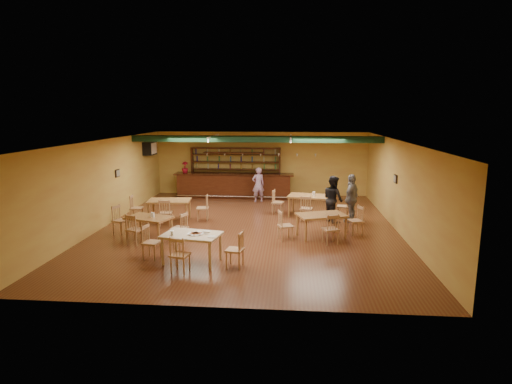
# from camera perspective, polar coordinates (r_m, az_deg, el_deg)

# --- Properties ---
(floor) EXTENTS (12.00, 12.00, 0.00)m
(floor) POSITION_cam_1_polar(r_m,az_deg,el_deg) (14.52, -1.04, -4.89)
(floor) COLOR #5A2C19
(floor) RESTS_ON ground
(ceiling_beam) EXTENTS (10.00, 0.30, 0.25)m
(ceiling_beam) POSITION_cam_1_polar(r_m,az_deg,el_deg) (16.80, -0.09, 7.20)
(ceiling_beam) COLOR black
(ceiling_beam) RESTS_ON ceiling
(track_rail_left) EXTENTS (0.05, 2.50, 0.05)m
(track_rail_left) POSITION_cam_1_polar(r_m,az_deg,el_deg) (17.63, -5.81, 7.54)
(track_rail_left) COLOR white
(track_rail_left) RESTS_ON ceiling
(track_rail_right) EXTENTS (0.05, 2.50, 0.05)m
(track_rail_right) POSITION_cam_1_polar(r_m,az_deg,el_deg) (17.33, 4.74, 7.51)
(track_rail_right) COLOR white
(track_rail_right) RESTS_ON ceiling
(ac_unit) EXTENTS (0.34, 0.70, 0.48)m
(ac_unit) POSITION_cam_1_polar(r_m,az_deg,el_deg) (19.21, -14.21, 5.77)
(ac_unit) COLOR white
(ac_unit) RESTS_ON wall_left
(picture_left) EXTENTS (0.04, 0.34, 0.28)m
(picture_left) POSITION_cam_1_polar(r_m,az_deg,el_deg) (16.37, -18.28, 2.44)
(picture_left) COLOR black
(picture_left) RESTS_ON wall_left
(picture_right) EXTENTS (0.04, 0.34, 0.28)m
(picture_right) POSITION_cam_1_polar(r_m,az_deg,el_deg) (14.99, 18.40, 1.70)
(picture_right) COLOR black
(picture_right) RESTS_ON wall_right
(bar_counter) EXTENTS (5.49, 0.85, 1.13)m
(bar_counter) POSITION_cam_1_polar(r_m,az_deg,el_deg) (19.52, -2.99, 0.88)
(bar_counter) COLOR #34120A
(bar_counter) RESTS_ON ground
(back_bar_hutch) EXTENTS (4.25, 0.40, 2.28)m
(back_bar_hutch) POSITION_cam_1_polar(r_m,az_deg,el_deg) (20.05, -2.76, 2.81)
(back_bar_hutch) COLOR #34120A
(back_bar_hutch) RESTS_ON ground
(poinsettia) EXTENTS (0.38, 0.38, 0.53)m
(poinsettia) POSITION_cam_1_polar(r_m,az_deg,el_deg) (19.84, -9.61, 3.33)
(poinsettia) COLOR maroon
(poinsettia) RESTS_ON bar_counter
(dining_table_a) EXTENTS (1.60, 1.05, 0.76)m
(dining_table_a) POSITION_cam_1_polar(r_m,az_deg,el_deg) (15.78, -11.63, -2.41)
(dining_table_a) COLOR #975E35
(dining_table_a) RESTS_ON ground
(dining_table_b) EXTENTS (1.76, 1.26, 0.80)m
(dining_table_b) POSITION_cam_1_polar(r_m,az_deg,el_deg) (16.20, 7.27, -1.86)
(dining_table_b) COLOR #975E35
(dining_table_b) RESTS_ON ground
(dining_table_c) EXTENTS (1.58, 1.24, 0.69)m
(dining_table_c) POSITION_cam_1_polar(r_m,az_deg,el_deg) (13.72, -14.28, -4.68)
(dining_table_c) COLOR #975E35
(dining_table_c) RESTS_ON ground
(dining_table_d) EXTENTS (1.71, 1.34, 0.75)m
(dining_table_d) POSITION_cam_1_polar(r_m,az_deg,el_deg) (13.55, 8.83, -4.54)
(dining_table_d) COLOR #975E35
(dining_table_d) RESTS_ON ground
(near_table) EXTENTS (1.62, 1.19, 0.79)m
(near_table) POSITION_cam_1_polar(r_m,az_deg,el_deg) (11.31, -8.67, -7.55)
(near_table) COLOR #CFB88B
(near_table) RESTS_ON ground
(pizza_tray) EXTENTS (0.54, 0.54, 0.01)m
(pizza_tray) POSITION_cam_1_polar(r_m,az_deg,el_deg) (11.16, -8.20, -5.62)
(pizza_tray) COLOR silver
(pizza_tray) RESTS_ON near_table
(parmesan_shaker) EXTENTS (0.09, 0.09, 0.11)m
(parmesan_shaker) POSITION_cam_1_polar(r_m,az_deg,el_deg) (11.15, -11.30, -5.49)
(parmesan_shaker) COLOR #EAE5C6
(parmesan_shaker) RESTS_ON near_table
(napkin_stack) EXTENTS (0.22, 0.17, 0.03)m
(napkin_stack) POSITION_cam_1_polar(r_m,az_deg,el_deg) (11.30, -6.66, -5.33)
(napkin_stack) COLOR white
(napkin_stack) RESTS_ON near_table
(pizza_server) EXTENTS (0.33, 0.20, 0.00)m
(pizza_server) POSITION_cam_1_polar(r_m,az_deg,el_deg) (11.17, -7.35, -5.53)
(pizza_server) COLOR silver
(pizza_server) RESTS_ON pizza_tray
(side_plate) EXTENTS (0.26, 0.26, 0.01)m
(side_plate) POSITION_cam_1_polar(r_m,az_deg,el_deg) (10.87, -6.01, -6.03)
(side_plate) COLOR white
(side_plate) RESTS_ON near_table
(patron_bar) EXTENTS (0.65, 0.53, 1.53)m
(patron_bar) POSITION_cam_1_polar(r_m,az_deg,el_deg) (18.56, 0.30, 1.00)
(patron_bar) COLOR purple
(patron_bar) RESTS_ON ground
(patron_right_a) EXTENTS (0.96, 1.03, 1.69)m
(patron_right_a) POSITION_cam_1_polar(r_m,az_deg,el_deg) (15.39, 10.41, -0.93)
(patron_right_a) COLOR black
(patron_right_a) RESTS_ON ground
(patron_right_b) EXTENTS (0.88, 1.10, 1.75)m
(patron_right_b) POSITION_cam_1_polar(r_m,az_deg,el_deg) (15.50, 12.81, -0.83)
(patron_right_b) COLOR gray
(patron_right_b) RESTS_ON ground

